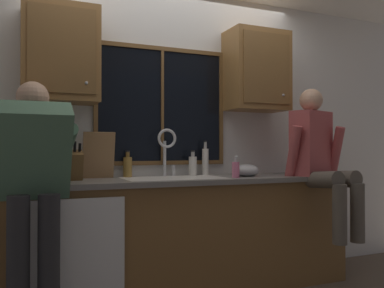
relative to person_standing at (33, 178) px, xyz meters
The scene contains 23 objects.
back_wall 1.33m from the person_standing, 32.61° to the left, with size 5.33×0.12×2.55m, color silver.
window_glass 1.35m from the person_standing, 30.85° to the left, with size 1.10×0.02×0.95m, color black.
window_frame_top 1.61m from the person_standing, 30.45° to the left, with size 1.17×0.02×0.04m, color brown.
window_frame_bottom 1.23m from the person_standing, 30.45° to the left, with size 1.17×0.02×0.04m, color brown.
window_frame_left 0.96m from the person_standing, 51.82° to the left, with size 0.04×0.02×0.95m, color brown.
window_frame_right 1.82m from the person_standing, 20.92° to the left, with size 0.04×0.02×0.95m, color brown.
window_mullion_center 1.34m from the person_standing, 30.37° to the left, with size 0.02×0.02×0.95m, color brown.
lower_cabinet_run 1.26m from the person_standing, 17.70° to the left, with size 2.93×0.58×0.88m, color brown.
countertop 1.14m from the person_standing, 16.74° to the left, with size 2.99×0.62×0.04m, color slate.
dishwasher_front 0.59m from the person_standing, ahead, with size 0.60×0.02×0.74m, color white.
upper_cabinet_left 1.02m from the person_standing, 66.91° to the left, with size 0.55×0.36×0.72m.
upper_cabinet_right 2.16m from the person_standing, 13.79° to the left, with size 0.55×0.36×0.72m.
sink 1.12m from the person_standing, 17.78° to the left, with size 0.80×0.46×0.21m.
faucet 1.20m from the person_standing, 26.01° to the left, with size 0.18×0.09×0.40m.
person_standing is the anchor object (origin of this frame).
person_sitting_on_counter 2.28m from the person_standing, ahead, with size 0.54×0.66×1.26m.
knife_block 0.48m from the person_standing, 53.01° to the left, with size 0.12×0.18×0.32m.
cutting_board 0.75m from the person_standing, 47.71° to the left, with size 0.25×0.02×0.37m, color #997047.
mixing_bowl 1.73m from the person_standing, 10.04° to the left, with size 0.21×0.21×0.11m, color #B7B7BC.
soap_dispenser 1.55m from the person_standing, ahead, with size 0.06×0.07×0.18m.
bottle_green_glass 1.41m from the person_standing, 22.06° to the left, with size 0.07×0.07×0.22m.
bottle_tall_clear 0.94m from the person_standing, 37.95° to the left, with size 0.07×0.07×0.22m.
bottle_amber_small 1.54m from the person_standing, 21.20° to the left, with size 0.06×0.06×0.30m.
Camera 1 is at (-1.18, -3.37, 1.15)m, focal length 38.42 mm.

